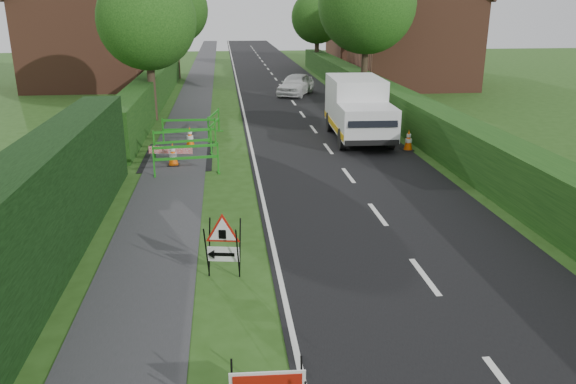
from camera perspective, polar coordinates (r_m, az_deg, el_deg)
ground at (r=10.11m, az=1.95°, el=-11.95°), size 120.00×120.00×0.00m
road_surface at (r=44.09m, az=-1.56°, el=11.76°), size 6.00×90.00×0.02m
footpath at (r=43.95m, az=-8.87°, el=11.54°), size 2.00×90.00×0.02m
hedge_west_near at (r=10.68m, az=-26.36°, el=-12.30°), size 1.10×18.00×2.50m
hedge_west_far at (r=31.26m, az=-13.35°, el=8.52°), size 1.00×24.00×1.80m
hedge_east at (r=26.34m, az=10.95°, el=6.90°), size 1.20×50.00×1.50m
house_west at (r=39.65m, az=-19.80°, el=14.18°), size 7.50×7.40×7.88m
house_east_a at (r=38.71m, az=12.45°, el=14.73°), size 7.50×7.40×7.88m
house_east_b at (r=52.40m, az=8.52°, el=15.81°), size 7.50×7.40×7.88m
tree_nw at (r=26.83m, az=-14.15°, el=16.55°), size 4.40×4.40×6.70m
tree_ne at (r=31.58m, az=8.02°, el=18.37°), size 5.20×5.20×7.79m
tree_fw at (r=42.75m, az=-11.49°, el=17.70°), size 4.80×4.80×7.24m
tree_fe at (r=47.27m, az=3.00°, el=17.32°), size 4.20×4.20×6.33m
triangle_sign at (r=10.96m, az=-6.82°, el=-4.96°), size 0.89×0.89×1.13m
works_van at (r=22.70m, az=7.13°, el=8.49°), size 2.27×5.27×2.36m
traffic_cone_0 at (r=21.25m, az=12.14°, el=5.18°), size 0.38×0.38×0.79m
traffic_cone_1 at (r=23.57m, az=9.55°, el=6.62°), size 0.38×0.38×0.79m
traffic_cone_2 at (r=25.52m, az=7.68°, el=7.60°), size 0.38×0.38×0.79m
traffic_cone_3 at (r=19.12m, az=-11.61°, el=3.76°), size 0.38×0.38×0.79m
traffic_cone_4 at (r=21.62m, az=-9.93°, el=5.54°), size 0.38×0.38×0.79m
ped_barrier_0 at (r=17.95m, az=-10.32°, el=3.67°), size 2.09×0.57×1.00m
ped_barrier_1 at (r=20.22m, az=-10.64°, el=5.30°), size 2.09×0.72×1.00m
ped_barrier_2 at (r=22.16m, az=-10.03°, el=6.47°), size 2.07×0.43×1.00m
ped_barrier_3 at (r=23.22m, az=-7.56°, el=7.13°), size 0.75×2.09×1.00m
redwhite_plank at (r=19.62m, az=-11.76°, el=2.93°), size 1.49×0.29×0.25m
hatchback_car at (r=34.13m, az=0.79°, el=10.88°), size 2.89×4.02×1.27m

